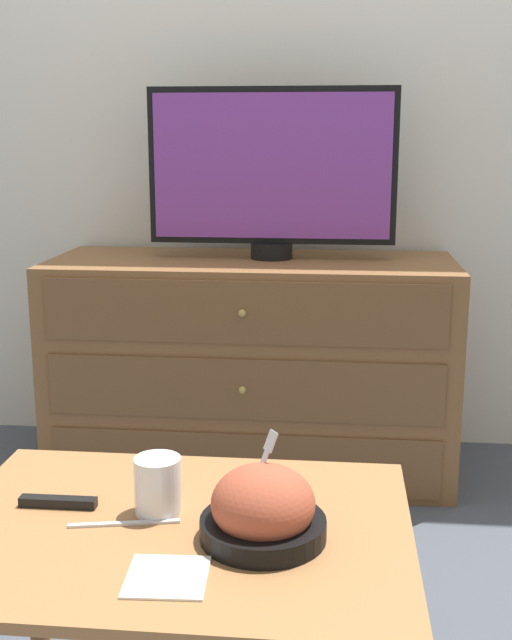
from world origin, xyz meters
The scene contains 10 objects.
ground_plane centered at (0.00, 0.00, 0.00)m, with size 12.00×12.00×0.00m, color #474C56.
wall_back centered at (0.00, 0.03, 1.30)m, with size 12.00×0.05×2.60m.
dresser centered at (-0.11, -0.30, 0.36)m, with size 1.34×0.55×0.73m.
tv centered at (-0.05, -0.26, 1.02)m, with size 0.81×0.14×0.55m.
coffee_table centered at (-0.10, -1.63, 0.39)m, with size 0.82×0.62×0.46m.
takeout_bowl centered at (0.06, -1.66, 0.51)m, with size 0.21×0.21×0.18m.
drink_cup centered at (-0.14, -1.59, 0.51)m, with size 0.09×0.09×0.10m.
napkin centered at (-0.08, -1.80, 0.46)m, with size 0.13×0.13×0.00m.
knife centered at (-0.19, -1.64, 0.46)m, with size 0.19×0.05×0.01m.
remote_control centered at (-0.33, -1.59, 0.47)m, with size 0.14×0.02×0.02m.
Camera 1 is at (0.17, -2.90, 1.13)m, focal length 45.00 mm.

